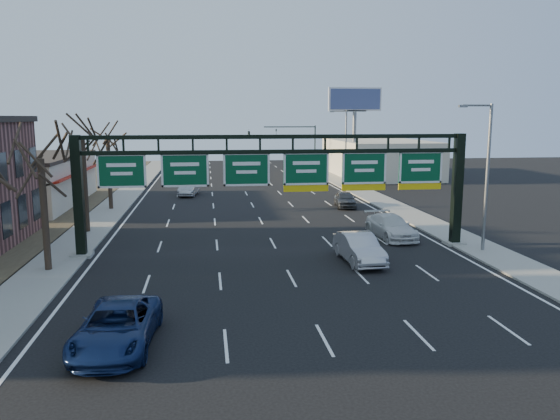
{
  "coord_description": "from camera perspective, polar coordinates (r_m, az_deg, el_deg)",
  "views": [
    {
      "loc": [
        -4.22,
        -24.87,
        8.21
      ],
      "look_at": [
        -0.29,
        4.26,
        3.2
      ],
      "focal_mm": 35.0,
      "sensor_mm": 36.0,
      "label": 1
    }
  ],
  "objects": [
    {
      "name": "sidewalk_right",
      "position": [
        48.68,
        12.9,
        -0.21
      ],
      "size": [
        3.0,
        120.0,
        0.12
      ],
      "primitive_type": "cube",
      "color": "gray",
      "rests_on": "ground"
    },
    {
      "name": "tree_mid",
      "position": [
        40.78,
        -20.07,
        8.6
      ],
      "size": [
        3.6,
        3.6,
        9.24
      ],
      "color": "black",
      "rests_on": "sidewalk_left"
    },
    {
      "name": "streetlight_near",
      "position": [
        35.23,
        20.68,
        3.96
      ],
      "size": [
        2.15,
        0.22,
        9.0
      ],
      "color": "slate",
      "rests_on": "sidewalk_right"
    },
    {
      "name": "sidewalk_left",
      "position": [
        46.4,
        -18.22,
        -0.93
      ],
      "size": [
        3.0,
        120.0,
        0.12
      ],
      "primitive_type": "cube",
      "color": "gray",
      "rests_on": "ground"
    },
    {
      "name": "billboard_right",
      "position": [
        72.45,
        7.82,
        10.27
      ],
      "size": [
        7.0,
        0.5,
        12.0
      ],
      "color": "slate",
      "rests_on": "ground"
    },
    {
      "name": "ground",
      "position": [
        26.53,
        1.87,
        -8.36
      ],
      "size": [
        160.0,
        160.0,
        0.0
      ],
      "primitive_type": "plane",
      "color": "black",
      "rests_on": "ground"
    },
    {
      "name": "streetlight_far",
      "position": [
        67.05,
        6.78,
        6.94
      ],
      "size": [
        2.15,
        0.22,
        9.0
      ],
      "color": "slate",
      "rests_on": "sidewalk_right"
    },
    {
      "name": "building_right_distant",
      "position": [
        78.9,
        10.26,
        5.38
      ],
      "size": [
        12.0,
        20.0,
        5.0
      ],
      "primitive_type": "cube",
      "color": "#BCB79C",
      "rests_on": "ground"
    },
    {
      "name": "lane_markings",
      "position": [
        45.81,
        -2.28,
        -0.65
      ],
      "size": [
        21.6,
        120.0,
        0.01
      ],
      "primitive_type": "cube",
      "color": "white",
      "rests_on": "ground"
    },
    {
      "name": "tree_gantry",
      "position": [
        31.09,
        -23.88,
        6.84
      ],
      "size": [
        3.6,
        3.6,
        8.48
      ],
      "color": "black",
      "rests_on": "sidewalk_left"
    },
    {
      "name": "sign_gantry",
      "position": [
        33.35,
        -0.09,
        3.51
      ],
      "size": [
        24.6,
        1.2,
        7.2
      ],
      "color": "black",
      "rests_on": "ground"
    },
    {
      "name": "car_grey_far",
      "position": [
        50.74,
        6.8,
        1.13
      ],
      "size": [
        2.21,
        4.47,
        1.46
      ],
      "primitive_type": "imported",
      "rotation": [
        0.0,
        0.0,
        -0.11
      ],
      "color": "#3E3F43",
      "rests_on": "ground"
    },
    {
      "name": "car_silver_sedan",
      "position": [
        31.57,
        8.25,
        -3.96
      ],
      "size": [
        2.01,
        5.09,
        1.65
      ],
      "primitive_type": "imported",
      "rotation": [
        0.0,
        0.0,
        0.05
      ],
      "color": "#ABABB0",
      "rests_on": "ground"
    },
    {
      "name": "car_silver_distant",
      "position": [
        58.65,
        -9.49,
        2.25
      ],
      "size": [
        2.27,
        4.8,
        1.52
      ],
      "primitive_type": "imported",
      "rotation": [
        0.0,
        0.0,
        -0.15
      ],
      "color": "#A1A2A6",
      "rests_on": "ground"
    },
    {
      "name": "traffic_signal_mast",
      "position": [
        80.53,
        -0.62,
        7.75
      ],
      "size": [
        10.16,
        0.54,
        7.0
      ],
      "color": "black",
      "rests_on": "ground"
    },
    {
      "name": "car_blue_suv",
      "position": [
        20.9,
        -16.67,
        -11.58
      ],
      "size": [
        2.95,
        5.78,
        1.56
      ],
      "primitive_type": "imported",
      "rotation": [
        0.0,
        0.0,
        -0.06
      ],
      "color": "navy",
      "rests_on": "ground"
    },
    {
      "name": "tree_far",
      "position": [
        50.6,
        -17.64,
        8.41
      ],
      "size": [
        3.6,
        3.6,
        8.86
      ],
      "color": "black",
      "rests_on": "sidewalk_left"
    },
    {
      "name": "car_white_wagon",
      "position": [
        38.26,
        11.51,
        -1.71
      ],
      "size": [
        2.63,
        5.57,
        1.57
      ],
      "primitive_type": "imported",
      "rotation": [
        0.0,
        0.0,
        0.08
      ],
      "color": "silver",
      "rests_on": "ground"
    },
    {
      "name": "cream_strip",
      "position": [
        56.87,
        -25.34,
        2.84
      ],
      "size": [
        10.9,
        18.4,
        4.7
      ],
      "color": "#BCB79C",
      "rests_on": "ground"
    }
  ]
}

